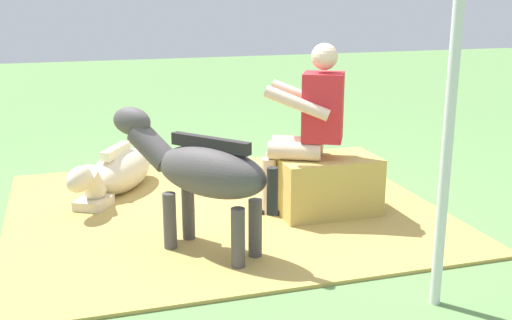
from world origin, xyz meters
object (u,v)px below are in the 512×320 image
(pony_standing, at_px, (200,171))
(tent_pole_left, at_px, (451,102))
(pony_lying, at_px, (116,173))
(soda_bottle, at_px, (354,177))
(hay_bale, at_px, (327,186))
(person_seated, at_px, (308,123))

(pony_standing, relative_size, tent_pole_left, 0.48)
(pony_lying, relative_size, soda_bottle, 4.59)
(pony_standing, bearing_deg, hay_bale, -158.25)
(tent_pole_left, bearing_deg, hay_bale, -89.57)
(person_seated, distance_m, pony_standing, 1.09)
(person_seated, bearing_deg, hay_bale, 160.66)
(hay_bale, relative_size, pony_lying, 0.60)
(soda_bottle, bearing_deg, person_seated, 33.41)
(pony_standing, xyz_separation_m, soda_bottle, (-1.57, -0.90, -0.44))
(person_seated, relative_size, pony_lying, 1.05)
(hay_bale, xyz_separation_m, pony_standing, (1.10, 0.44, 0.34))
(pony_lying, bearing_deg, hay_bale, 146.32)
(pony_standing, distance_m, pony_lying, 1.58)
(soda_bottle, distance_m, tent_pole_left, 2.29)
(hay_bale, bearing_deg, pony_standing, 21.75)
(hay_bale, bearing_deg, pony_lying, -33.68)
(soda_bottle, bearing_deg, hay_bale, 44.63)
(pony_standing, distance_m, tent_pole_left, 1.67)
(person_seated, xyz_separation_m, pony_lying, (1.39, -0.97, -0.56))
(pony_lying, distance_m, soda_bottle, 2.09)
(hay_bale, bearing_deg, tent_pole_left, 90.43)
(hay_bale, height_order, pony_standing, pony_standing)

